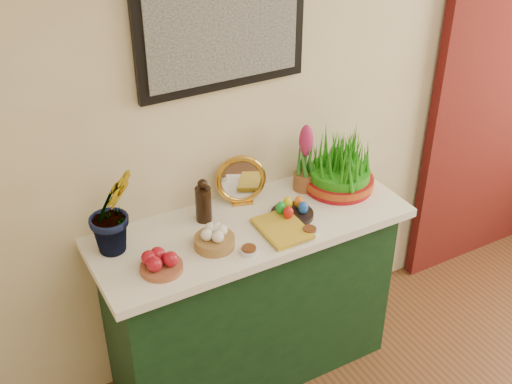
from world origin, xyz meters
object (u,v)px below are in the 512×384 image
book (263,234)px  wheatgrass_sabzeh (340,166)px  mirror (241,180)px  sideboard (251,303)px  hyacinth_green (111,198)px

book → wheatgrass_sabzeh: bearing=20.2°
book → wheatgrass_sabzeh: 0.54m
mirror → book: 0.31m
sideboard → wheatgrass_sabzeh: 0.77m
hyacinth_green → mirror: bearing=-3.1°
sideboard → book: 0.50m
wheatgrass_sabzeh → hyacinth_green: bearing=177.5°
mirror → book: bearing=-99.2°
sideboard → mirror: mirror is taller
hyacinth_green → sideboard: bearing=-19.0°
sideboard → hyacinth_green: (-0.57, 0.10, 0.71)m
hyacinth_green → wheatgrass_sabzeh: 1.07m
sideboard → wheatgrass_sabzeh: (0.50, 0.05, 0.58)m
mirror → sideboard: bearing=-103.7°
sideboard → hyacinth_green: hyacinth_green is taller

